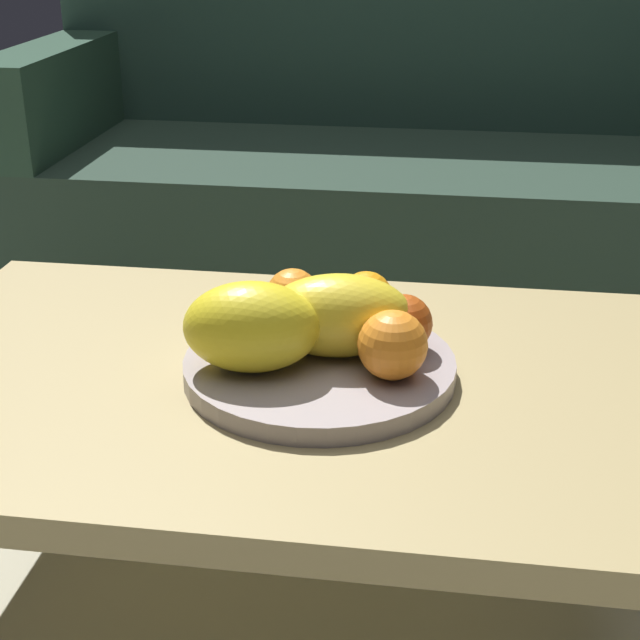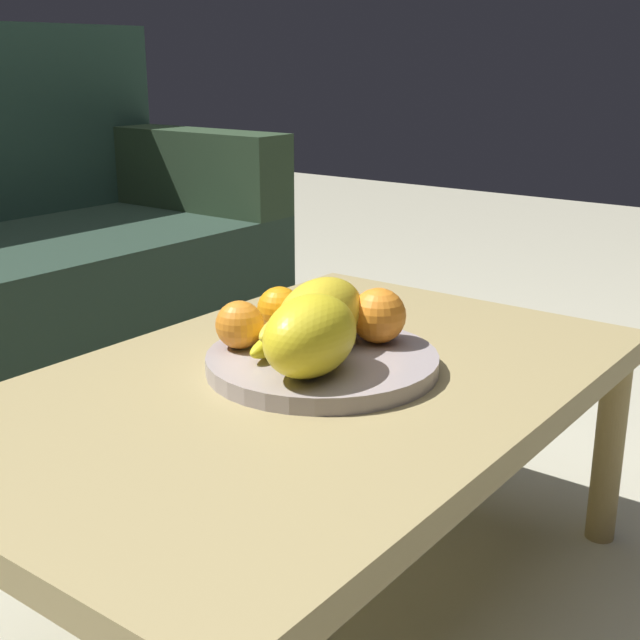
% 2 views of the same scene
% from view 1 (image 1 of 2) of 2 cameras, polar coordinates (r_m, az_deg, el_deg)
% --- Properties ---
extents(ground_plane, '(8.00, 8.00, 0.00)m').
position_cam_1_polar(ground_plane, '(1.40, -1.84, -17.26)').
color(ground_plane, '#B0AC93').
extents(coffee_table, '(1.03, 0.66, 0.38)m').
position_cam_1_polar(coffee_table, '(1.20, -2.06, -5.02)').
color(coffee_table, '#A08C5A').
rests_on(coffee_table, ground_plane).
extents(couch, '(1.70, 0.70, 0.90)m').
position_cam_1_polar(couch, '(2.26, 4.47, 8.25)').
color(couch, '#223429').
rests_on(couch, ground_plane).
extents(fruit_bowl, '(0.34, 0.34, 0.03)m').
position_cam_1_polar(fruit_bowl, '(1.17, 0.00, -2.79)').
color(fruit_bowl, '#A09493').
rests_on(fruit_bowl, coffee_table).
extents(melon_large_front, '(0.20, 0.13, 0.10)m').
position_cam_1_polar(melon_large_front, '(1.15, 1.08, 0.28)').
color(melon_large_front, yellow).
rests_on(melon_large_front, fruit_bowl).
extents(melon_smaller_beside, '(0.18, 0.13, 0.11)m').
position_cam_1_polar(melon_smaller_beside, '(1.12, -4.15, -0.41)').
color(melon_smaller_beside, yellow).
rests_on(melon_smaller_beside, fruit_bowl).
extents(orange_front, '(0.07, 0.07, 0.07)m').
position_cam_1_polar(orange_front, '(1.25, 2.82, 1.36)').
color(orange_front, orange).
rests_on(orange_front, fruit_bowl).
extents(orange_left, '(0.07, 0.07, 0.07)m').
position_cam_1_polar(orange_left, '(1.26, -1.66, 1.53)').
color(orange_left, orange).
rests_on(orange_left, fruit_bowl).
extents(orange_right, '(0.08, 0.08, 0.08)m').
position_cam_1_polar(orange_right, '(1.10, 4.41, -1.52)').
color(orange_right, orange).
rests_on(orange_right, fruit_bowl).
extents(apple_front, '(0.07, 0.07, 0.07)m').
position_cam_1_polar(apple_front, '(1.17, 5.05, -0.20)').
color(apple_front, '#B14814').
rests_on(apple_front, fruit_bowl).
extents(banana_bunch, '(0.16, 0.15, 0.06)m').
position_cam_1_polar(banana_bunch, '(1.20, -0.63, 0.12)').
color(banana_bunch, yellow).
rests_on(banana_bunch, fruit_bowl).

